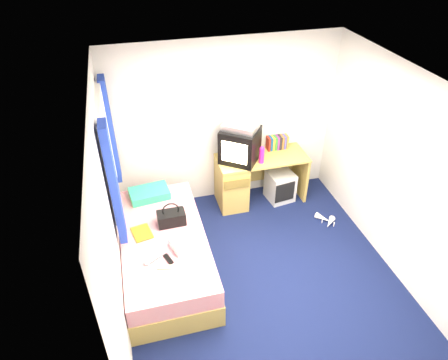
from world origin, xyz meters
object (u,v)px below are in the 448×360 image
object	(u,v)px
crt_tv	(240,145)
vcr	(240,126)
aerosol_can	(249,150)
bed	(165,252)
handbag	(171,218)
desk	(243,179)
towel	(184,243)
colour_swatch_fan	(167,267)
white_heels	(326,220)
picture_frame	(284,142)
pink_water_bottle	(262,155)
remote_control	(168,259)
water_bottle	(152,258)
magazine	(142,233)
storage_cube	(280,186)
pillow	(149,193)

from	to	relation	value
crt_tv	vcr	size ratio (longest dim) A/B	1.46
crt_tv	aerosol_can	xyz separation A→B (m)	(0.16, 0.08, -0.14)
bed	handbag	bearing A→B (deg)	53.49
desk	towel	world-z (taller)	desk
colour_swatch_fan	white_heels	xyz separation A→B (m)	(2.33, 0.77, -0.51)
crt_tv	picture_frame	distance (m)	0.79
vcr	pink_water_bottle	world-z (taller)	vcr
handbag	remote_control	distance (m)	0.60
crt_tv	water_bottle	xyz separation A→B (m)	(-1.40, -1.41, -0.42)
pink_water_bottle	magazine	distance (m)	1.95
desk	picture_frame	bearing A→B (deg)	15.33
bed	aerosol_can	size ratio (longest dim) A/B	10.20
white_heels	colour_swatch_fan	bearing A→B (deg)	-161.61
storage_cube	handbag	bearing A→B (deg)	-164.03
crt_tv	magazine	size ratio (longest dim) A/B	2.35
water_bottle	white_heels	distance (m)	2.61
bed	pink_water_bottle	bearing A→B (deg)	30.59
magazine	remote_control	world-z (taller)	remote_control
water_bottle	remote_control	distance (m)	0.17
picture_frame	towel	xyz separation A→B (m)	(-1.78, -1.48, -0.23)
bed	magazine	xyz separation A→B (m)	(-0.23, 0.09, 0.28)
pink_water_bottle	towel	world-z (taller)	pink_water_bottle
crt_tv	aerosol_can	distance (m)	0.23
vcr	crt_tv	bearing A→B (deg)	-88.54
pillow	pink_water_bottle	xyz separation A→B (m)	(1.59, 0.12, 0.27)
colour_swatch_fan	storage_cube	bearing A→B (deg)	38.11
pink_water_bottle	remote_control	distance (m)	2.02
bed	storage_cube	size ratio (longest dim) A/B	4.39
handbag	white_heels	size ratio (longest dim) A/B	0.99
desk	water_bottle	xyz separation A→B (m)	(-1.46, -1.41, 0.17)
towel	magazine	bearing A→B (deg)	142.59
bed	crt_tv	size ratio (longest dim) A/B	3.04
aerosol_can	desk	bearing A→B (deg)	-143.03
crt_tv	handbag	xyz separation A→B (m)	(-1.11, -0.86, -0.36)
vcr	picture_frame	size ratio (longest dim) A/B	3.22
pink_water_bottle	water_bottle	size ratio (longest dim) A/B	1.15
pillow	desk	bearing A→B (deg)	10.85
aerosol_can	towel	bearing A→B (deg)	-130.95
pillow	crt_tv	world-z (taller)	crt_tv
bed	colour_swatch_fan	bearing A→B (deg)	-91.91
aerosol_can	pillow	bearing A→B (deg)	-166.97
bed	desk	xyz separation A→B (m)	(1.30, 1.04, 0.14)
white_heels	aerosol_can	bearing A→B (deg)	136.50
storage_cube	crt_tv	distance (m)	0.99
magazine	remote_control	xyz separation A→B (m)	(0.24, -0.50, 0.00)
crt_tv	magazine	world-z (taller)	crt_tv
handbag	towel	distance (m)	0.44
pink_water_bottle	remote_control	bearing A→B (deg)	-139.26
pink_water_bottle	white_heels	world-z (taller)	pink_water_bottle
picture_frame	white_heels	world-z (taller)	picture_frame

